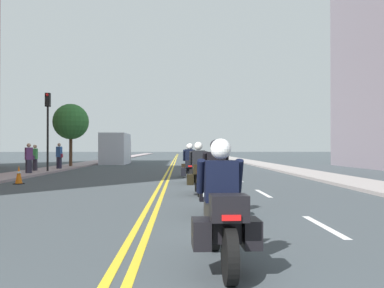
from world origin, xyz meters
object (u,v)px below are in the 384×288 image
Objects in this scene: motorcycle_1 at (216,184)px; motorcycle_3 at (190,167)px; street_tree_0 at (71,122)px; pedestrian_2 at (29,159)px; pedestrian_0 at (35,158)px; pedestrian_1 at (59,156)px; motorcycle_4 at (189,163)px; traffic_light_near at (48,117)px; traffic_cone_1 at (19,175)px; motorcycle_0 at (222,215)px; motorcycle_2 at (199,174)px; parked_truck at (116,150)px.

motorcycle_3 is (-0.37, 8.74, -0.00)m from motorcycle_1.
pedestrian_2 is at bearing -89.34° from street_tree_0.
motorcycle_3 is 17.63m from street_tree_0.
pedestrian_0 is 2.76m from pedestrian_1.
motorcycle_4 is (0.03, 4.12, 0.02)m from motorcycle_3.
street_tree_0 is (-8.66, 11.01, 2.75)m from motorcycle_4.
motorcycle_4 is 9.30m from traffic_light_near.
traffic_cone_1 is 8.74m from pedestrian_0.
traffic_cone_1 is at bearing 15.33° from pedestrian_0.
motorcycle_0 is 1.28× the size of pedestrian_2.
traffic_cone_1 is at bearing 148.51° from motorcycle_2.
motorcycle_1 is at bearing -69.34° from street_tree_0.
street_tree_0 is at bearing -106.17° from parked_truck.
street_tree_0 is at bearing 127.87° from motorcycle_4.
motorcycle_1 is 3.05× the size of traffic_cone_1.
motorcycle_1 is 0.35× the size of parked_truck.
pedestrian_2 is at bearing 169.81° from motorcycle_4.
traffic_light_near is at bearing 62.20° from pedestrian_0.
pedestrian_1 is (-1.40, 11.13, 0.55)m from traffic_cone_1.
traffic_light_near is at bearing 117.94° from motorcycle_1.
pedestrian_0 is 14.99m from parked_truck.
street_tree_0 reaches higher than traffic_light_near.
street_tree_0 reaches higher than pedestrian_2.
motorcycle_4 is 10.77m from pedestrian_1.
pedestrian_2 is at bearing -62.33° from pedestrian_1.
motorcycle_0 is at bearing -40.93° from pedestrian_1.
traffic_cone_1 is 0.42× the size of pedestrian_1.
pedestrian_1 is (-0.19, 3.16, -2.32)m from traffic_light_near.
pedestrian_1 is (-8.71, 19.64, 0.26)m from motorcycle_1.
motorcycle_4 is (-0.34, 12.86, 0.01)m from motorcycle_1.
motorcycle_1 is 12.86m from motorcycle_4.
motorcycle_2 is 1.33× the size of pedestrian_0.
street_tree_0 is 0.74× the size of parked_truck.
street_tree_0 reaches higher than traffic_cone_1.
pedestrian_2 reaches higher than motorcycle_1.
motorcycle_4 is at bearing 66.93° from pedestrian_0.
pedestrian_0 is at bearing 150.86° from traffic_light_near.
pedestrian_2 is (-8.61, 18.58, 0.25)m from motorcycle_0.
traffic_cone_1 is at bearing -91.44° from parked_truck.
parked_truck reaches higher than pedestrian_0.
parked_truck is at bearing 98.43° from motorcycle_0.
pedestrian_2 is at bearing 113.15° from motorcycle_0.
pedestrian_0 is (-9.04, 8.23, 0.19)m from motorcycle_3.
pedestrian_1 is (-8.51, 15.32, 0.28)m from motorcycle_2.
motorcycle_1 is 1.03× the size of motorcycle_3.
traffic_cone_1 is 23.23m from parked_truck.
parked_truck is (1.80, 15.24, -1.97)m from traffic_light_near.
motorcycle_0 is 1.33× the size of pedestrian_0.
motorcycle_2 is 0.99× the size of motorcycle_3.
motorcycle_3 is 23.85m from parked_truck.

